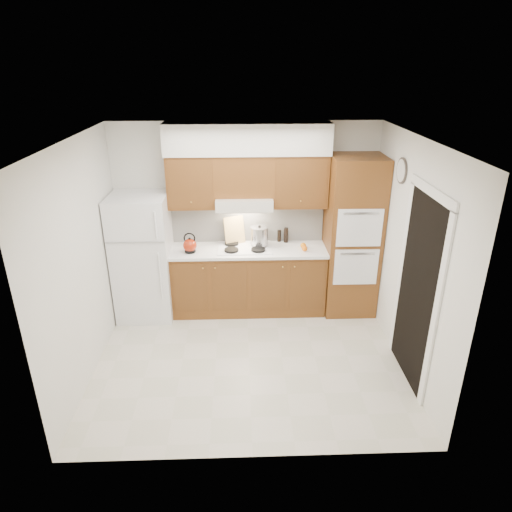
{
  "coord_description": "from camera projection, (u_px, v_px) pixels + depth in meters",
  "views": [
    {
      "loc": [
        -0.08,
        -4.58,
        3.33
      ],
      "look_at": [
        0.1,
        0.45,
        1.15
      ],
      "focal_mm": 32.0,
      "sensor_mm": 36.0,
      "label": 1
    }
  ],
  "objects": [
    {
      "name": "upper_cab_left",
      "position": [
        191.0,
        181.0,
        5.99
      ],
      "size": [
        0.63,
        0.33,
        0.7
      ],
      "primitive_type": "cube",
      "color": "brown",
      "rests_on": "wall_back"
    },
    {
      "name": "range_hood",
      "position": [
        244.0,
        202.0,
        6.07
      ],
      "size": [
        0.75,
        0.45,
        0.15
      ],
      "primitive_type": "cube",
      "color": "silver",
      "rests_on": "wall_back"
    },
    {
      "name": "wall_left",
      "position": [
        83.0,
        262.0,
        4.95
      ],
      "size": [
        0.02,
        3.0,
        2.6
      ],
      "primitive_type": "cube",
      "color": "white",
      "rests_on": "floor"
    },
    {
      "name": "kettle",
      "position": [
        190.0,
        245.0,
        6.08
      ],
      "size": [
        0.21,
        0.21,
        0.18
      ],
      "primitive_type": "sphere",
      "rotation": [
        0.0,
        0.0,
        -0.13
      ],
      "color": "#97200B",
      "rests_on": "countertop"
    },
    {
      "name": "upper_cab_right",
      "position": [
        300.0,
        180.0,
        6.04
      ],
      "size": [
        0.73,
        0.33,
        0.7
      ],
      "primitive_type": "cube",
      "color": "brown",
      "rests_on": "wall_back"
    },
    {
      "name": "stock_pot",
      "position": [
        259.0,
        236.0,
        6.27
      ],
      "size": [
        0.29,
        0.29,
        0.24
      ],
      "primitive_type": "cylinder",
      "rotation": [
        0.0,
        0.0,
        0.29
      ],
      "color": "#ACABB0",
      "rests_on": "cooktop"
    },
    {
      "name": "countertop",
      "position": [
        248.0,
        250.0,
        6.25
      ],
      "size": [
        2.13,
        0.62,
        0.04
      ],
      "primitive_type": "cube",
      "color": "white",
      "rests_on": "base_cabinets"
    },
    {
      "name": "wall_back",
      "position": [
        246.0,
        217.0,
        6.38
      ],
      "size": [
        3.6,
        0.02,
        2.6
      ],
      "primitive_type": "cube",
      "color": "white",
      "rests_on": "floor"
    },
    {
      "name": "ceiling",
      "position": [
        247.0,
        139.0,
        4.49
      ],
      "size": [
        3.6,
        3.6,
        0.0
      ],
      "primitive_type": "plane",
      "color": "white",
      "rests_on": "wall_back"
    },
    {
      "name": "backsplash",
      "position": [
        248.0,
        222.0,
        6.4
      ],
      "size": [
        2.11,
        0.03,
        0.56
      ],
      "primitive_type": "cube",
      "color": "white",
      "rests_on": "countertop"
    },
    {
      "name": "condiment_b",
      "position": [
        279.0,
        236.0,
        6.46
      ],
      "size": [
        0.06,
        0.06,
        0.17
      ],
      "primitive_type": "cylinder",
      "rotation": [
        0.0,
        0.0,
        -0.19
      ],
      "color": "black",
      "rests_on": "countertop"
    },
    {
      "name": "base_cabinets",
      "position": [
        249.0,
        280.0,
        6.45
      ],
      "size": [
        2.11,
        0.6,
        0.9
      ],
      "primitive_type": "cube",
      "color": "brown",
      "rests_on": "floor"
    },
    {
      "name": "oven_cabinet",
      "position": [
        352.0,
        237.0,
        6.21
      ],
      "size": [
        0.7,
        0.65,
        2.2
      ],
      "primitive_type": "cube",
      "color": "brown",
      "rests_on": "floor"
    },
    {
      "name": "cooktop",
      "position": [
        245.0,
        248.0,
        6.26
      ],
      "size": [
        0.74,
        0.5,
        0.01
      ],
      "primitive_type": "cube",
      "color": "white",
      "rests_on": "countertop"
    },
    {
      "name": "wall_clock",
      "position": [
        402.0,
        171.0,
        5.24
      ],
      "size": [
        0.02,
        0.3,
        0.3
      ],
      "primitive_type": "cylinder",
      "rotation": [
        0.0,
        1.57,
        0.0
      ],
      "color": "#3F3833",
      "rests_on": "wall_right"
    },
    {
      "name": "doorway",
      "position": [
        417.0,
        292.0,
        4.85
      ],
      "size": [
        0.02,
        0.9,
        2.1
      ],
      "primitive_type": "cube",
      "color": "black",
      "rests_on": "floor"
    },
    {
      "name": "floor",
      "position": [
        249.0,
        358.0,
        5.53
      ],
      "size": [
        3.6,
        3.6,
        0.0
      ],
      "primitive_type": "plane",
      "color": "beige",
      "rests_on": "ground"
    },
    {
      "name": "condiment_c",
      "position": [
        286.0,
        236.0,
        6.44
      ],
      "size": [
        0.07,
        0.07,
        0.18
      ],
      "primitive_type": "cylinder",
      "rotation": [
        0.0,
        0.0,
        -0.06
      ],
      "color": "black",
      "rests_on": "countertop"
    },
    {
      "name": "cutting_board",
      "position": [
        234.0,
        230.0,
        6.34
      ],
      "size": [
        0.31,
        0.21,
        0.38
      ],
      "primitive_type": "cube",
      "rotation": [
        -0.21,
        0.0,
        0.42
      ],
      "color": "tan",
      "rests_on": "countertop"
    },
    {
      "name": "upper_cab_over_hood",
      "position": [
        244.0,
        175.0,
        5.98
      ],
      "size": [
        0.75,
        0.33,
        0.55
      ],
      "primitive_type": "cube",
      "color": "brown",
      "rests_on": "range_hood"
    },
    {
      "name": "orange_far",
      "position": [
        303.0,
        246.0,
        6.25
      ],
      "size": [
        0.1,
        0.1,
        0.08
      ],
      "primitive_type": "sphere",
      "rotation": [
        0.0,
        0.0,
        0.27
      ],
      "color": "#FFA10D",
      "rests_on": "countertop"
    },
    {
      "name": "fridge",
      "position": [
        143.0,
        257.0,
        6.18
      ],
      "size": [
        0.75,
        0.72,
        1.72
      ],
      "primitive_type": "cube",
      "color": "white",
      "rests_on": "floor"
    },
    {
      "name": "wall_right",
      "position": [
        410.0,
        257.0,
        5.07
      ],
      "size": [
        0.02,
        3.0,
        2.6
      ],
      "primitive_type": "cube",
      "color": "white",
      "rests_on": "floor"
    },
    {
      "name": "orange_near",
      "position": [
        305.0,
        248.0,
        6.15
      ],
      "size": [
        0.08,
        0.08,
        0.08
      ],
      "primitive_type": "sphere",
      "rotation": [
        0.0,
        0.0,
        -0.02
      ],
      "color": "orange",
      "rests_on": "countertop"
    },
    {
      "name": "condiment_a",
      "position": [
        286.0,
        235.0,
        6.43
      ],
      "size": [
        0.08,
        0.08,
        0.21
      ],
      "primitive_type": "cylinder",
      "rotation": [
        0.0,
        0.0,
        0.33
      ],
      "color": "black",
      "rests_on": "countertop"
    },
    {
      "name": "soffit",
      "position": [
        247.0,
        139.0,
        5.78
      ],
      "size": [
        2.13,
        0.36,
        0.4
      ],
      "primitive_type": "cube",
      "color": "silver",
      "rests_on": "wall_back"
    }
  ]
}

